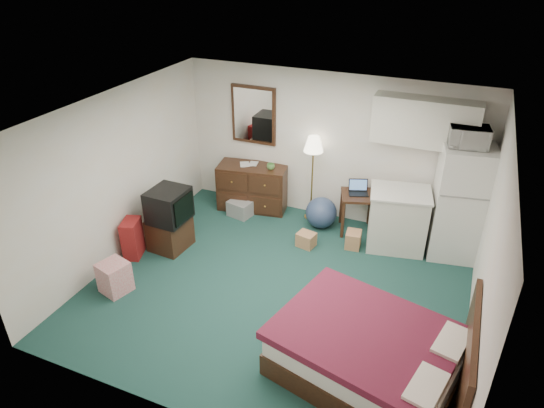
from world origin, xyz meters
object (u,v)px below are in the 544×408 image
at_px(floor_lamp, 312,179).
at_px(tv_stand, 170,232).
at_px(dresser, 253,187).
at_px(fridge, 460,202).
at_px(kitchen_counter, 397,220).
at_px(desk, 357,212).
at_px(bed, 368,352).
at_px(suitcase, 132,238).

relative_size(floor_lamp, tv_stand, 2.61).
bearing_deg(dresser, fridge, -11.43).
height_order(kitchen_counter, tv_stand, kitchen_counter).
relative_size(desk, fridge, 0.38).
relative_size(dresser, tv_stand, 2.10).
xyz_separation_m(dresser, bed, (2.76, -2.96, -0.11)).
height_order(desk, kitchen_counter, kitchen_counter).
relative_size(floor_lamp, fridge, 0.85).
relative_size(floor_lamp, kitchen_counter, 1.60).
xyz_separation_m(desk, tv_stand, (-2.55, -1.61, -0.07)).
xyz_separation_m(dresser, fridge, (3.41, -0.10, 0.47)).
relative_size(fridge, tv_stand, 3.08).
distance_m(floor_lamp, kitchen_counter, 1.57).
xyz_separation_m(bed, suitcase, (-3.80, 0.88, 0.00)).
relative_size(dresser, suitcase, 1.98).
height_order(bed, suitcase, suitcase).
bearing_deg(suitcase, fridge, 5.56).
distance_m(floor_lamp, suitcase, 3.05).
height_order(bed, tv_stand, bed).
height_order(dresser, tv_stand, dresser).
bearing_deg(dresser, bed, -56.77).
bearing_deg(kitchen_counter, bed, -97.32).
xyz_separation_m(dresser, floor_lamp, (1.07, 0.07, 0.34)).
bearing_deg(dresser, floor_lamp, -6.01).
bearing_deg(suitcase, desk, 16.20).
bearing_deg(bed, floor_lamp, 132.85).
height_order(kitchen_counter, fridge, fridge).
distance_m(dresser, desk, 1.90).
bearing_deg(bed, fridge, 90.93).
distance_m(kitchen_counter, fridge, 0.94).
xyz_separation_m(floor_lamp, tv_stand, (-1.73, -1.73, -0.48)).
bearing_deg(floor_lamp, suitcase, -134.53).
bearing_deg(fridge, suitcase, -165.88).
height_order(floor_lamp, kitchen_counter, floor_lamp).
bearing_deg(desk, kitchen_counter, -36.23).
distance_m(tv_stand, suitcase, 0.57).
relative_size(tv_stand, suitcase, 0.94).
distance_m(fridge, tv_stand, 4.40).
bearing_deg(bed, kitchen_counter, 107.53).
xyz_separation_m(dresser, kitchen_counter, (2.58, -0.27, 0.06)).
height_order(floor_lamp, desk, floor_lamp).
bearing_deg(kitchen_counter, tv_stand, -167.81).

